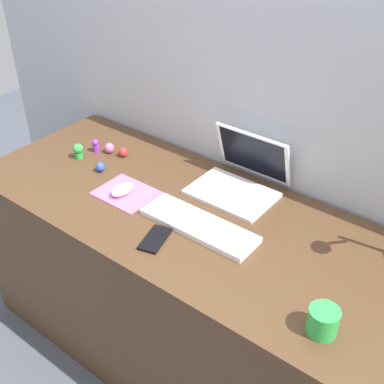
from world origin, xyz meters
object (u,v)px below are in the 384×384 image
object	(u,v)px
mouse	(122,190)
toy_figurine_green	(78,151)
keyboard	(199,225)
toy_figurine_blue	(100,167)
toy_figurine_pink	(109,148)
toy_figurine_red	(123,152)
coffee_mug	(323,321)
toy_figurine_purple	(96,145)
laptop	(241,176)
cell_phone	(155,239)

from	to	relation	value
mouse	toy_figurine_green	size ratio (longest dim) A/B	1.52
mouse	keyboard	bearing A→B (deg)	2.56
toy_figurine_blue	toy_figurine_pink	distance (m)	0.15
toy_figurine_green	toy_figurine_red	world-z (taller)	toy_figurine_green
keyboard	coffee_mug	xyz separation A→B (m)	(0.51, -0.15, 0.03)
toy_figurine_purple	coffee_mug	bearing A→B (deg)	-14.33
toy_figurine_green	toy_figurine_red	distance (m)	0.18
toy_figurine_green	toy_figurine_blue	bearing A→B (deg)	-7.01
laptop	toy_figurine_blue	xyz separation A→B (m)	(-0.50, -0.24, -0.03)
toy_figurine_blue	toy_figurine_pink	xyz separation A→B (m)	(-0.08, 0.13, 0.00)
mouse	cell_phone	bearing A→B (deg)	-24.78
cell_phone	toy_figurine_blue	bearing A→B (deg)	141.78
keyboard	toy_figurine_pink	distance (m)	0.62
keyboard	toy_figurine_pink	xyz separation A→B (m)	(-0.59, 0.17, 0.01)
keyboard	cell_phone	bearing A→B (deg)	-117.25
coffee_mug	mouse	bearing A→B (deg)	170.96
keyboard	toy_figurine_blue	world-z (taller)	toy_figurine_blue
toy_figurine_green	mouse	bearing A→B (deg)	-13.91
mouse	toy_figurine_pink	bearing A→B (deg)	143.96
laptop	coffee_mug	xyz separation A→B (m)	(0.53, -0.43, -0.01)
keyboard	toy_figurine_green	world-z (taller)	toy_figurine_green
toy_figurine_blue	laptop	bearing A→B (deg)	25.54
coffee_mug	keyboard	bearing A→B (deg)	163.64
keyboard	toy_figurine_red	size ratio (longest dim) A/B	10.18
cell_phone	toy_figurine_purple	size ratio (longest dim) A/B	2.32
mouse	cell_phone	distance (m)	0.29
toy_figurine_green	toy_figurine_pink	distance (m)	0.13
toy_figurine_green	toy_figurine_red	xyz separation A→B (m)	(0.13, 0.12, -0.01)
cell_phone	laptop	bearing A→B (deg)	67.60
mouse	coffee_mug	distance (m)	0.86
cell_phone	toy_figurine_blue	size ratio (longest dim) A/B	3.31
toy_figurine_red	keyboard	bearing A→B (deg)	-19.33
toy_figurine_pink	toy_figurine_green	bearing A→B (deg)	-121.84
mouse	toy_figurine_pink	xyz separation A→B (m)	(-0.26, 0.19, 0.00)
laptop	toy_figurine_blue	world-z (taller)	laptop
coffee_mug	toy_figurine_red	size ratio (longest dim) A/B	2.01
cell_phone	coffee_mug	bearing A→B (deg)	-16.87
toy_figurine_blue	toy_figurine_purple	world-z (taller)	toy_figurine_purple
coffee_mug	toy_figurine_purple	size ratio (longest dim) A/B	1.46
toy_figurine_green	toy_figurine_purple	distance (m)	0.08
toy_figurine_blue	toy_figurine_pink	size ratio (longest dim) A/B	0.89
laptop	toy_figurine_purple	distance (m)	0.64
toy_figurine_green	toy_figurine_blue	world-z (taller)	toy_figurine_green
laptop	coffee_mug	size ratio (longest dim) A/B	3.71
laptop	toy_figurine_purple	bearing A→B (deg)	-167.50
toy_figurine_green	toy_figurine_pink	bearing A→B (deg)	58.16
laptop	cell_phone	size ratio (longest dim) A/B	2.34
laptop	toy_figurine_red	xyz separation A→B (m)	(-0.51, -0.10, -0.03)
cell_phone	toy_figurine_green	size ratio (longest dim) A/B	2.03
cell_phone	toy_figurine_blue	world-z (taller)	toy_figurine_blue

